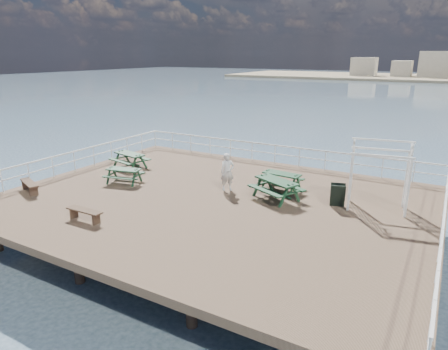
% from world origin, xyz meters
% --- Properties ---
extents(ground, '(18.00, 14.00, 0.30)m').
position_xyz_m(ground, '(0.00, 0.00, -0.15)').
color(ground, brown).
rests_on(ground, ground).
extents(railing, '(17.77, 13.76, 1.10)m').
position_xyz_m(railing, '(-0.07, 2.57, 0.87)').
color(railing, white).
rests_on(railing, ground).
extents(picnic_table_a, '(2.17, 1.89, 0.93)m').
position_xyz_m(picnic_table_a, '(-6.66, 1.95, 0.59)').
color(picnic_table_a, '#163D22').
rests_on(picnic_table_a, ground).
extents(picnic_table_b, '(2.53, 2.34, 0.99)m').
position_xyz_m(picnic_table_b, '(2.38, 1.32, 0.63)').
color(picnic_table_b, '#163D22').
rests_on(picnic_table_b, ground).
extents(picnic_table_c, '(1.89, 1.58, 0.86)m').
position_xyz_m(picnic_table_c, '(2.06, 2.75, 0.55)').
color(picnic_table_c, '#163D22').
rests_on(picnic_table_c, ground).
extents(picnic_table_d, '(1.91, 1.67, 0.80)m').
position_xyz_m(picnic_table_d, '(-5.02, -0.26, 0.51)').
color(picnic_table_d, '#163D22').
rests_on(picnic_table_d, ground).
extents(flat_bench_near, '(1.72, 0.98, 0.49)m').
position_xyz_m(flat_bench_near, '(-7.80, -3.48, 0.36)').
color(flat_bench_near, brown).
rests_on(flat_bench_near, ground).
extents(flat_bench_far, '(1.60, 0.39, 0.46)m').
position_xyz_m(flat_bench_far, '(-3.01, -4.54, 0.34)').
color(flat_bench_far, brown).
rests_on(flat_bench_far, ground).
extents(trellis_arbor, '(2.51, 1.63, 2.90)m').
position_xyz_m(trellis_arbor, '(6.39, 2.29, 1.29)').
color(trellis_arbor, white).
rests_on(trellis_arbor, ground).
extents(sandwich_board, '(0.70, 0.59, 0.98)m').
position_xyz_m(sandwich_board, '(4.94, 1.76, 0.48)').
color(sandwich_board, black).
rests_on(sandwich_board, ground).
extents(person, '(0.76, 0.74, 1.76)m').
position_xyz_m(person, '(-0.04, 1.27, 0.88)').
color(person, silver).
rests_on(person, ground).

